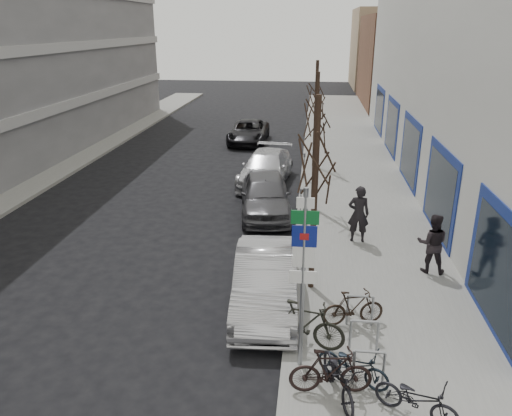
% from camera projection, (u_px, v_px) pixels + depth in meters
% --- Properties ---
extents(ground, '(120.00, 120.00, 0.00)m').
position_uv_depth(ground, '(192.00, 362.00, 11.19)').
color(ground, black).
rests_on(ground, ground).
extents(sidewalk_east, '(5.00, 70.00, 0.15)m').
position_uv_depth(sidewalk_east, '(360.00, 211.00, 20.02)').
color(sidewalk_east, slate).
rests_on(sidewalk_east, ground).
extents(brick_building_far, '(12.00, 14.00, 8.00)m').
position_uv_depth(brick_building_far, '(430.00, 61.00, 45.74)').
color(brick_building_far, brown).
rests_on(brick_building_far, ground).
extents(tan_building_far, '(13.00, 12.00, 9.00)m').
position_uv_depth(tan_building_far, '(408.00, 48.00, 59.50)').
color(tan_building_far, '#937A5B').
rests_on(tan_building_far, ground).
extents(highway_sign_pole, '(0.55, 0.10, 4.20)m').
position_uv_depth(highway_sign_pole, '(303.00, 270.00, 10.08)').
color(highway_sign_pole, gray).
rests_on(highway_sign_pole, ground).
extents(bike_rack, '(0.66, 2.26, 0.83)m').
position_uv_depth(bike_rack, '(364.00, 333.00, 11.12)').
color(bike_rack, gray).
rests_on(bike_rack, sidewalk_east).
extents(tree_near, '(1.80, 1.80, 5.50)m').
position_uv_depth(tree_near, '(317.00, 150.00, 12.77)').
color(tree_near, black).
rests_on(tree_near, ground).
extents(tree_mid, '(1.80, 1.80, 5.50)m').
position_uv_depth(tree_mid, '(317.00, 110.00, 18.83)').
color(tree_mid, black).
rests_on(tree_mid, ground).
extents(tree_far, '(1.80, 1.80, 5.50)m').
position_uv_depth(tree_far, '(317.00, 89.00, 24.89)').
color(tree_far, black).
rests_on(tree_far, ground).
extents(meter_front, '(0.10, 0.08, 1.27)m').
position_uv_depth(meter_front, '(295.00, 269.00, 13.45)').
color(meter_front, gray).
rests_on(meter_front, sidewalk_east).
extents(meter_mid, '(0.10, 0.08, 1.27)m').
position_uv_depth(meter_mid, '(301.00, 202.00, 18.58)').
color(meter_mid, gray).
rests_on(meter_mid, sidewalk_east).
extents(meter_back, '(0.10, 0.08, 1.27)m').
position_uv_depth(meter_back, '(304.00, 164.00, 23.71)').
color(meter_back, gray).
rests_on(meter_back, sidewalk_east).
extents(bike_near_left, '(1.00, 1.80, 1.05)m').
position_uv_depth(bike_near_left, '(339.00, 373.00, 9.80)').
color(bike_near_left, black).
rests_on(bike_near_left, sidewalk_east).
extents(bike_near_right, '(1.72, 0.67, 1.02)m').
position_uv_depth(bike_near_right, '(331.00, 371.00, 9.88)').
color(bike_near_right, black).
rests_on(bike_near_right, sidewalk_east).
extents(bike_mid_curb, '(1.61, 1.12, 0.96)m').
position_uv_depth(bike_mid_curb, '(354.00, 362.00, 10.20)').
color(bike_mid_curb, black).
rests_on(bike_mid_curb, sidewalk_east).
extents(bike_mid_inner, '(1.99, 0.95, 1.16)m').
position_uv_depth(bike_mid_inner, '(304.00, 324.00, 11.31)').
color(bike_mid_inner, black).
rests_on(bike_mid_inner, sidewalk_east).
extents(bike_far_curb, '(1.65, 1.18, 0.98)m').
position_uv_depth(bike_far_curb, '(417.00, 396.00, 9.25)').
color(bike_far_curb, black).
rests_on(bike_far_curb, sidewalk_east).
extents(bike_far_inner, '(1.62, 0.85, 0.95)m').
position_uv_depth(bike_far_inner, '(353.00, 307.00, 12.18)').
color(bike_far_inner, black).
rests_on(bike_far_inner, sidewalk_east).
extents(parked_car_front, '(1.90, 4.72, 1.52)m').
position_uv_depth(parked_car_front, '(266.00, 281.00, 13.17)').
color(parked_car_front, '#B7B6BC').
rests_on(parked_car_front, ground).
extents(parked_car_mid, '(2.54, 4.98, 1.62)m').
position_uv_depth(parked_car_mid, '(265.00, 195.00, 19.70)').
color(parked_car_mid, '#515156').
rests_on(parked_car_mid, ground).
extents(parked_car_back, '(2.57, 5.34, 1.50)m').
position_uv_depth(parked_car_back, '(266.00, 168.00, 23.60)').
color(parked_car_back, '#B6B6BB').
rests_on(parked_car_back, ground).
extents(lane_car, '(2.33, 5.05, 1.40)m').
position_uv_depth(lane_car, '(249.00, 132.00, 31.88)').
color(lane_car, black).
rests_on(lane_car, ground).
extents(pedestrian_near, '(0.73, 0.48, 1.97)m').
position_uv_depth(pedestrian_near, '(359.00, 214.00, 16.77)').
color(pedestrian_near, black).
rests_on(pedestrian_near, sidewalk_east).
extents(pedestrian_far, '(0.74, 0.55, 1.85)m').
position_uv_depth(pedestrian_far, '(432.00, 243.00, 14.69)').
color(pedestrian_far, black).
rests_on(pedestrian_far, sidewalk_east).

